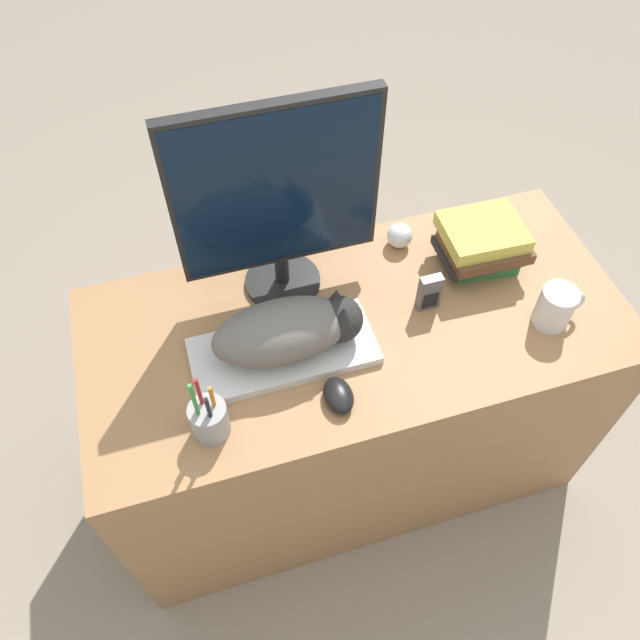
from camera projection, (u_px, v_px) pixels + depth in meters
name	position (u px, v px, depth m)	size (l,w,h in m)	color
ground_plane	(377.00, 543.00, 1.98)	(12.00, 12.00, 0.00)	gray
desk	(351.00, 399.00, 1.85)	(1.37, 0.62, 0.77)	#9E7047
keyboard	(283.00, 351.00, 1.48)	(0.44, 0.19, 0.02)	silver
cat	(292.00, 329.00, 1.42)	(0.36, 0.16, 0.14)	#66605B
monitor	(277.00, 198.00, 1.39)	(0.48, 0.20, 0.53)	black
computer_mouse	(338.00, 395.00, 1.40)	(0.07, 0.10, 0.04)	black
coffee_mug	(556.00, 307.00, 1.51)	(0.12, 0.09, 0.11)	silver
pen_cup	(209.00, 419.00, 1.33)	(0.08, 0.08, 0.20)	#939399
baseball	(400.00, 236.00, 1.68)	(0.07, 0.07, 0.07)	silver
phone	(429.00, 293.00, 1.54)	(0.06, 0.03, 0.11)	#4C4C51
book_stack	(482.00, 244.00, 1.61)	(0.22, 0.19, 0.13)	#2D6B38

